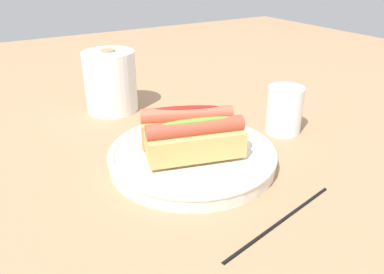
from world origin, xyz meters
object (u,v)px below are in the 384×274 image
at_px(hotdog_front, 196,140).
at_px(water_glass, 284,113).
at_px(paper_towel_roll, 111,82).
at_px(chopstick_near, 281,220).
at_px(serving_bowl, 192,155).
at_px(hotdog_back, 189,126).

relative_size(hotdog_front, water_glass, 1.75).
height_order(water_glass, paper_towel_roll, paper_towel_roll).
relative_size(hotdog_front, chopstick_near, 0.72).
height_order(water_glass, chopstick_near, water_glass).
height_order(paper_towel_roll, chopstick_near, paper_towel_roll).
bearing_deg(serving_bowl, hotdog_front, -109.99).
height_order(serving_bowl, chopstick_near, serving_bowl).
bearing_deg(hotdog_front, hotdog_back, 70.01).
distance_m(hotdog_back, paper_towel_roll, 0.27).
height_order(hotdog_front, chopstick_near, hotdog_front).
bearing_deg(paper_towel_roll, chopstick_near, -84.59).
relative_size(water_glass, chopstick_near, 0.41).
height_order(hotdog_back, chopstick_near, hotdog_back).
bearing_deg(hotdog_back, hotdog_front, -109.99).
xyz_separation_m(hotdog_front, hotdog_back, (0.02, 0.05, 0.00)).
bearing_deg(paper_towel_roll, water_glass, -49.17).
bearing_deg(serving_bowl, hotdog_back, 70.01).
xyz_separation_m(serving_bowl, water_glass, (0.22, 0.02, 0.02)).
bearing_deg(water_glass, hotdog_front, -169.46).
bearing_deg(paper_towel_roll, hotdog_front, -87.06).
xyz_separation_m(hotdog_back, chopstick_near, (0.01, -0.22, -0.05)).
xyz_separation_m(serving_bowl, hotdog_back, (0.01, 0.03, 0.04)).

